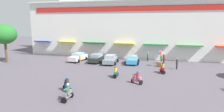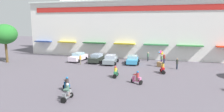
# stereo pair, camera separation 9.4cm
# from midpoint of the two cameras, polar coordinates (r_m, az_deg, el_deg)

# --- Properties ---
(ground_plane) EXTENTS (128.00, 128.00, 0.00)m
(ground_plane) POSITION_cam_midpoint_polar(r_m,az_deg,el_deg) (22.43, -5.94, -8.12)
(ground_plane) COLOR #544D57
(colonial_building) EXTENTS (41.39, 17.16, 21.39)m
(colonial_building) POSITION_cam_midpoint_polar(r_m,az_deg,el_deg) (43.88, 5.50, 13.08)
(colonial_building) COLOR white
(colonial_building) RESTS_ON ground
(plaza_tree_0) EXTENTS (3.90, 4.21, 6.60)m
(plaza_tree_0) POSITION_cam_midpoint_polar(r_m,az_deg,el_deg) (38.23, -28.59, 5.56)
(plaza_tree_0) COLOR brown
(plaza_tree_0) RESTS_ON ground
(parked_car_0) EXTENTS (2.44, 4.50, 1.52)m
(parked_car_0) POSITION_cam_midpoint_polar(r_m,az_deg,el_deg) (35.75, -9.66, -0.24)
(parked_car_0) COLOR silver
(parked_car_0) RESTS_ON ground
(parked_car_1) EXTENTS (2.33, 4.24, 1.48)m
(parked_car_1) POSITION_cam_midpoint_polar(r_m,az_deg,el_deg) (34.30, -4.34, -0.57)
(parked_car_1) COLOR #272D27
(parked_car_1) RESTS_ON ground
(parked_car_2) EXTENTS (2.71, 4.62, 1.48)m
(parked_car_2) POSITION_cam_midpoint_polar(r_m,az_deg,el_deg) (33.04, -0.34, -0.95)
(parked_car_2) COLOR gray
(parked_car_2) RESTS_ON ground
(parked_car_3) EXTENTS (2.57, 3.96, 1.43)m
(parked_car_3) POSITION_cam_midpoint_polar(r_m,az_deg,el_deg) (33.02, 6.05, -1.04)
(parked_car_3) COLOR #3794C8
(parked_car_3) RESTS_ON ground
(scooter_rider_0) EXTENTS (1.41, 1.42, 1.52)m
(scooter_rider_0) POSITION_cam_midpoint_polar(r_m,az_deg,el_deg) (20.49, -12.80, -8.21)
(scooter_rider_0) COLOR black
(scooter_rider_0) RESTS_ON ground
(scooter_rider_2) EXTENTS (1.39, 1.05, 1.50)m
(scooter_rider_2) POSITION_cam_midpoint_polar(r_m,az_deg,el_deg) (22.48, 7.36, -6.47)
(scooter_rider_2) COLOR black
(scooter_rider_2) RESTS_ON ground
(scooter_rider_5) EXTENTS (0.83, 1.42, 1.59)m
(scooter_rider_5) POSITION_cam_midpoint_polar(r_m,az_deg,el_deg) (27.64, 14.60, -3.55)
(scooter_rider_5) COLOR black
(scooter_rider_5) RESTS_ON ground
(scooter_rider_6) EXTENTS (0.55, 1.49, 1.55)m
(scooter_rider_6) POSITION_cam_midpoint_polar(r_m,az_deg,el_deg) (18.18, -12.72, -10.52)
(scooter_rider_6) COLOR black
(scooter_rider_6) RESTS_ON ground
(scooter_rider_7) EXTENTS (0.57, 1.32, 1.48)m
(scooter_rider_7) POSITION_cam_midpoint_polar(r_m,az_deg,el_deg) (24.84, 1.15, -4.85)
(scooter_rider_7) COLOR black
(scooter_rider_7) RESTS_ON ground
(pedestrian_0) EXTENTS (0.56, 0.56, 1.63)m
(pedestrian_0) POSITION_cam_midpoint_polar(r_m,az_deg,el_deg) (34.55, 14.96, -0.52)
(pedestrian_0) COLOR #222040
(pedestrian_0) RESTS_ON ground
(pedestrian_1) EXTENTS (0.33, 0.33, 1.60)m
(pedestrian_1) POSITION_cam_midpoint_polar(r_m,az_deg,el_deg) (33.43, 14.26, -0.81)
(pedestrian_1) COLOR #2C1C4E
(pedestrian_1) RESTS_ON ground
(pedestrian_2) EXTENTS (0.40, 0.40, 1.59)m
(pedestrian_2) POSITION_cam_midpoint_polar(r_m,az_deg,el_deg) (32.76, -9.08, -0.89)
(pedestrian_2) COLOR #736959
(pedestrian_2) RESTS_ON ground
(pedestrian_3) EXTENTS (0.44, 0.44, 1.60)m
(pedestrian_3) POSITION_cam_midpoint_polar(r_m,az_deg,el_deg) (35.77, 10.48, -0.01)
(pedestrian_3) COLOR black
(pedestrian_3) RESTS_ON ground
(pedestrian_4) EXTENTS (0.45, 0.45, 1.63)m
(pedestrian_4) POSITION_cam_midpoint_polar(r_m,az_deg,el_deg) (30.60, 18.46, -1.95)
(pedestrian_4) COLOR black
(pedestrian_4) RESTS_ON ground
(balloon_vendor_cart) EXTENTS (1.08, 0.96, 2.57)m
(balloon_vendor_cart) POSITION_cam_midpoint_polar(r_m,az_deg,el_deg) (31.51, 13.98, -1.02)
(balloon_vendor_cart) COLOR #A27649
(balloon_vendor_cart) RESTS_ON ground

